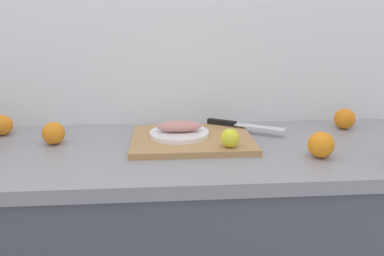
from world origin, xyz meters
TOP-DOWN VIEW (x-y plane):
  - back_wall at (0.00, 0.33)m, footprint 3.20×0.05m
  - cutting_board at (0.17, 0.05)m, footprint 0.40×0.32m
  - white_plate at (0.13, 0.06)m, footprint 0.20×0.20m
  - fish_fillet at (0.13, 0.06)m, footprint 0.15×0.06m
  - chef_knife at (0.34, 0.16)m, footprint 0.26×0.17m
  - lemon_0 at (0.28, -0.07)m, footprint 0.06×0.06m
  - orange_0 at (0.55, -0.12)m, footprint 0.08×0.08m
  - orange_1 at (-0.29, 0.06)m, footprint 0.08×0.08m
  - orange_2 at (-0.50, 0.18)m, footprint 0.07×0.07m
  - orange_3 at (0.76, 0.17)m, footprint 0.08×0.08m

SIDE VIEW (x-z plane):
  - cutting_board at x=0.17m, z-range 0.90..0.92m
  - white_plate at x=0.13m, z-range 0.92..0.93m
  - chef_knife at x=0.34m, z-range 0.92..0.94m
  - orange_2 at x=-0.50m, z-range 0.90..0.97m
  - orange_1 at x=-0.29m, z-range 0.90..0.98m
  - orange_3 at x=0.76m, z-range 0.90..0.98m
  - orange_0 at x=0.55m, z-range 0.90..0.98m
  - lemon_0 at x=0.28m, z-range 0.92..0.98m
  - fish_fillet at x=0.13m, z-range 0.94..0.97m
  - back_wall at x=0.00m, z-range 0.00..2.50m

